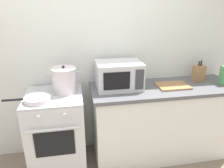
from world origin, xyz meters
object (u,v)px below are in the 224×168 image
(cutting_board, at_px, (173,86))
(knife_block, at_px, (199,73))
(pasta_box, at_px, (224,75))
(frying_pan, at_px, (37,99))
(stock_pot, at_px, (64,80))
(microwave, at_px, (119,75))
(stove, at_px, (57,132))

(cutting_board, distance_m, knife_block, 0.43)
(knife_block, distance_m, pasta_box, 0.28)
(frying_pan, xyz_separation_m, knife_block, (1.89, 0.28, 0.07))
(pasta_box, bearing_deg, stock_pot, 177.17)
(stock_pot, bearing_deg, cutting_board, -2.86)
(stock_pot, xyz_separation_m, microwave, (0.60, 0.02, 0.01))
(stock_pot, height_order, knife_block, stock_pot)
(stove, relative_size, microwave, 1.84)
(cutting_board, bearing_deg, stock_pot, 177.14)
(cutting_board, xyz_separation_m, pasta_box, (0.62, -0.03, 0.10))
(stove, distance_m, knife_block, 1.83)
(stove, xyz_separation_m, frying_pan, (-0.15, -0.14, 0.48))
(stock_pot, height_order, microwave, microwave)
(stock_pot, xyz_separation_m, frying_pan, (-0.27, -0.20, -0.11))
(stove, xyz_separation_m, knife_block, (1.74, 0.14, 0.56))
(stock_pot, distance_m, microwave, 0.60)
(frying_pan, bearing_deg, stock_pot, 36.21)
(cutting_board, height_order, knife_block, knife_block)
(frying_pan, distance_m, pasta_box, 2.11)
(cutting_board, xyz_separation_m, knife_block, (0.40, 0.14, 0.09))
(stock_pot, relative_size, knife_block, 1.37)
(knife_block, bearing_deg, cutting_board, -160.60)
(stock_pot, relative_size, microwave, 0.70)
(microwave, xyz_separation_m, cutting_board, (0.62, -0.08, -0.14))
(stove, distance_m, stock_pot, 0.61)
(microwave, xyz_separation_m, knife_block, (1.02, 0.06, -0.05))
(frying_pan, distance_m, cutting_board, 1.49)
(stove, height_order, knife_block, knife_block)
(stove, distance_m, frying_pan, 0.52)
(cutting_board, bearing_deg, knife_block, 19.40)
(frying_pan, bearing_deg, cutting_board, 5.24)
(knife_block, bearing_deg, pasta_box, -37.41)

